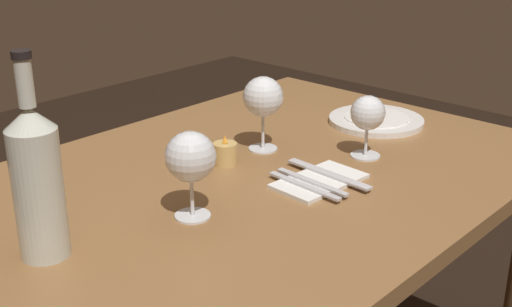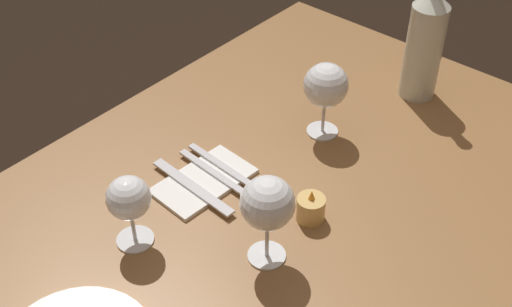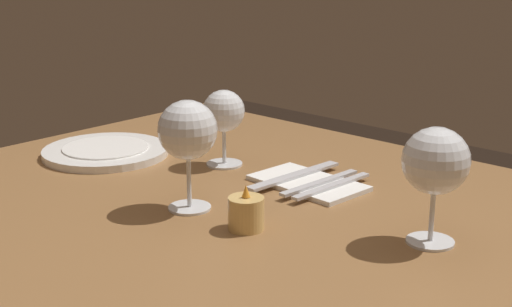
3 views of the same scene
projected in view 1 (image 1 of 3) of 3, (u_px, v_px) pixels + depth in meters
The scene contains 11 objects.
dining_table at pixel (253, 213), 1.44m from camera, with size 1.30×0.90×0.74m.
wine_glass_left at pixel (263, 98), 1.50m from camera, with size 0.09×0.09×0.17m.
wine_glass_right at pixel (191, 158), 1.19m from camera, with size 0.09×0.09×0.16m.
wine_glass_centre at pixel (368, 115), 1.47m from camera, with size 0.08×0.08×0.14m.
wine_bottle at pixel (37, 180), 1.05m from camera, with size 0.08×0.08×0.34m.
votive_candle at pixel (226, 154), 1.46m from camera, with size 0.05×0.05×0.07m.
dinner_plate at pixel (376, 120), 1.72m from camera, with size 0.24×0.24×0.02m.
folded_napkin at pixel (319, 181), 1.37m from camera, with size 0.20×0.12×0.01m.
fork_inner at pixel (312, 182), 1.35m from camera, with size 0.03×0.18×0.00m.
fork_outer at pixel (304, 186), 1.33m from camera, with size 0.03×0.18×0.00m.
table_knife at pixel (328, 174), 1.39m from camera, with size 0.03×0.21×0.00m.
Camera 1 is at (-0.95, -0.88, 1.29)m, focal length 47.50 mm.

